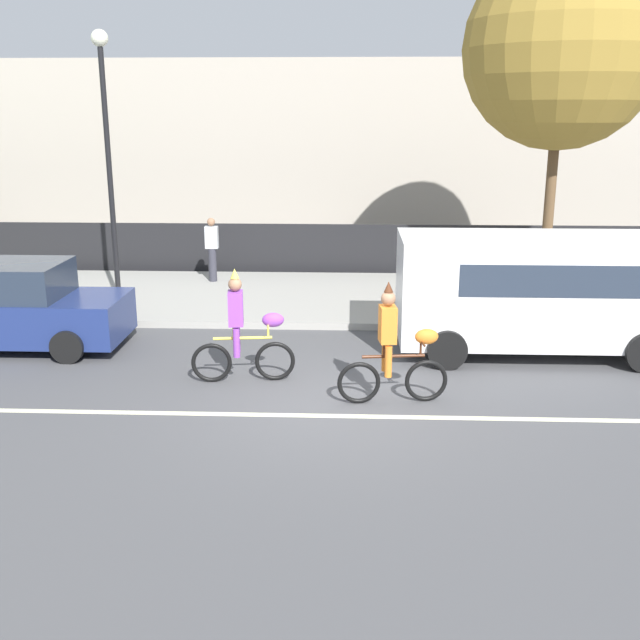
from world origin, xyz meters
The scene contains 12 objects.
ground_plane centered at (0.00, 0.00, 0.00)m, with size 80.00×80.00×0.00m, color #4C4C4F.
road_centre_line centered at (0.00, -0.50, 0.00)m, with size 36.00×0.14×0.01m, color beige.
sidewalk_curb centered at (0.00, 6.50, 0.07)m, with size 60.00×5.00×0.15m, color #9E9B93.
fence_line centered at (0.00, 9.40, 0.70)m, with size 40.00×0.08×1.40m, color black.
building_backdrop centered at (-3.22, 18.00, 2.99)m, with size 28.00×8.00×5.99m, color #B2A899.
parade_cyclist_purple centered at (-1.41, 0.94, 0.84)m, with size 1.72×0.51×1.92m.
parade_cyclist_orange centered at (1.02, 0.09, 0.84)m, with size 1.71×0.51×1.92m.
parked_van_white centered at (3.81, 2.70, 1.28)m, with size 5.00×2.22×2.18m.
parked_car_navy centered at (-6.00, 2.60, 0.78)m, with size 4.10×1.92×1.64m.
street_lamp_post centered at (-4.98, 5.70, 3.99)m, with size 0.36×0.36×5.86m.
street_tree_far_corner centered at (4.93, 6.86, 5.66)m, with size 4.39×4.39×7.71m.
pedestrian_onlooker centered at (-3.18, 7.83, 1.01)m, with size 0.32×0.20×1.62m.
Camera 1 is at (0.35, -10.78, 4.36)m, focal length 42.00 mm.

